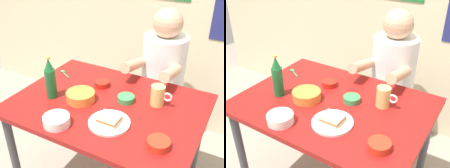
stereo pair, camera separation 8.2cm
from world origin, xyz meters
TOP-DOWN VIEW (x-y plane):
  - dining_table at (0.00, 0.00)m, footprint 1.10×0.80m
  - stool at (0.12, 0.63)m, footprint 0.34×0.34m
  - person_seated at (0.12, 0.62)m, footprint 0.33×0.56m
  - plate_orange at (0.10, -0.17)m, footprint 0.22×0.22m
  - sandwich at (0.10, -0.17)m, footprint 0.11×0.09m
  - beer_mug at (0.26, 0.12)m, footprint 0.13×0.08m
  - beer_bottle at (-0.33, -0.10)m, footprint 0.06×0.06m
  - sambal_bowl_red at (-0.13, 0.15)m, footprint 0.10×0.10m
  - rice_bowl_white at (-0.13, -0.31)m, footprint 0.14×0.14m
  - dip_bowl_green at (0.09, 0.06)m, footprint 0.10×0.10m
  - sauce_bowl_chili at (0.39, -0.21)m, footprint 0.11×0.11m
  - soup_bowl_orange at (-0.15, -0.05)m, footprint 0.17×0.17m
  - spoon at (-0.45, 0.18)m, footprint 0.11×0.07m

SIDE VIEW (x-z plane):
  - stool at x=0.12m, z-range 0.12..0.57m
  - dining_table at x=0.00m, z-range 0.28..1.02m
  - spoon at x=-0.45m, z-range 0.74..0.75m
  - plate_orange at x=0.10m, z-range 0.74..0.75m
  - sambal_bowl_red at x=-0.13m, z-range 0.74..0.78m
  - dip_bowl_green at x=0.09m, z-range 0.74..0.78m
  - sauce_bowl_chili at x=0.39m, z-range 0.74..0.78m
  - person_seated at x=0.12m, z-range 0.41..1.13m
  - rice_bowl_white at x=-0.13m, z-range 0.74..0.79m
  - soup_bowl_orange at x=-0.15m, z-range 0.74..0.80m
  - sandwich at x=0.10m, z-range 0.75..0.79m
  - beer_mug at x=0.26m, z-range 0.74..0.86m
  - beer_bottle at x=-0.33m, z-range 0.73..0.99m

